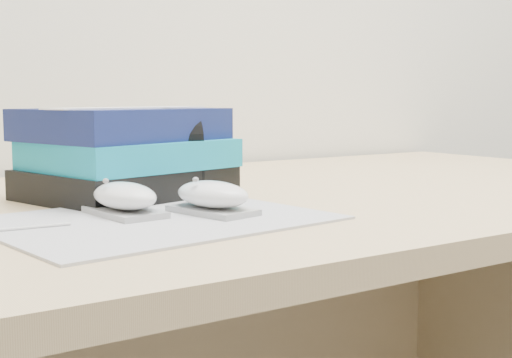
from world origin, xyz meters
TOP-DOWN VIEW (x-y plane):
  - desk at (0.00, 1.64)m, footprint 1.60×0.80m
  - mousepad at (-0.20, 1.45)m, footprint 0.39×0.32m
  - mouse_rear at (-0.22, 1.48)m, footprint 0.07×0.11m
  - mouse_front at (-0.13, 1.44)m, footprint 0.08×0.11m
  - book_stack at (-0.15, 1.64)m, footprint 0.29×0.26m
  - pouch at (-0.13, 1.61)m, footprint 0.14×0.11m

SIDE VIEW (x-z plane):
  - desk at x=0.00m, z-range 0.13..0.86m
  - mousepad at x=-0.20m, z-range 0.73..0.73m
  - mouse_front at x=-0.13m, z-range 0.73..0.77m
  - mouse_rear at x=-0.22m, z-range 0.73..0.77m
  - pouch at x=-0.13m, z-range 0.73..0.85m
  - book_stack at x=-0.15m, z-range 0.73..0.85m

